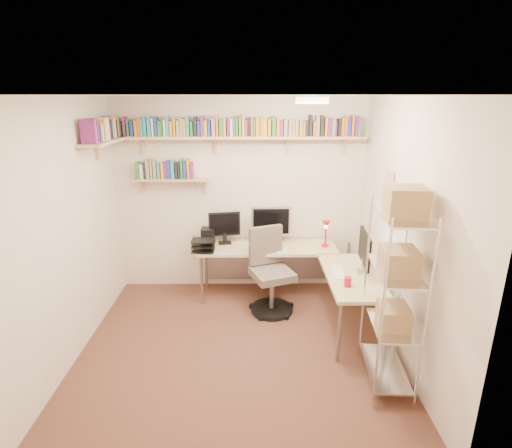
{
  "coord_description": "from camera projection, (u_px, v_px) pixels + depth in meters",
  "views": [
    {
      "loc": [
        0.16,
        -3.55,
        2.49
      ],
      "look_at": [
        0.2,
        0.55,
        1.18
      ],
      "focal_mm": 28.0,
      "sensor_mm": 36.0,
      "label": 1
    }
  ],
  "objects": [
    {
      "name": "office_chair",
      "position": [
        270.0,
        277.0,
        4.78
      ],
      "size": [
        0.58,
        0.59,
        1.02
      ],
      "rotation": [
        0.0,
        0.0,
        0.37
      ],
      "color": "black",
      "rests_on": "ground"
    },
    {
      "name": "wall_shelves",
      "position": [
        205.0,
        137.0,
        4.75
      ],
      "size": [
        3.12,
        1.09,
        0.8
      ],
      "color": "tan",
      "rests_on": "ground"
    },
    {
      "name": "ground",
      "position": [
        238.0,
        348.0,
        4.14
      ],
      "size": [
        3.2,
        3.2,
        0.0
      ],
      "primitive_type": "plane",
      "color": "#4E2E21",
      "rests_on": "ground"
    },
    {
      "name": "room_shell",
      "position": [
        236.0,
        204.0,
        3.67
      ],
      "size": [
        3.24,
        3.04,
        2.52
      ],
      "color": "beige",
      "rests_on": "ground"
    },
    {
      "name": "wire_rack",
      "position": [
        398.0,
        265.0,
        3.28
      ],
      "size": [
        0.42,
        0.75,
        1.83
      ],
      "rotation": [
        0.0,
        0.0,
        -0.09
      ],
      "color": "silver",
      "rests_on": "ground"
    },
    {
      "name": "corner_desk",
      "position": [
        279.0,
        254.0,
        4.86
      ],
      "size": [
        2.08,
        1.72,
        1.17
      ],
      "color": "#CEB285",
      "rests_on": "ground"
    }
  ]
}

